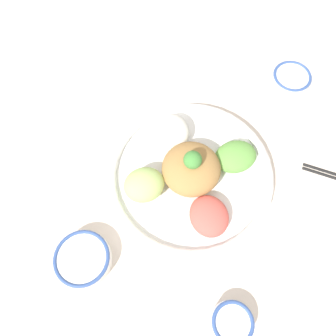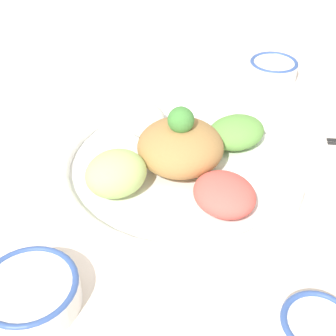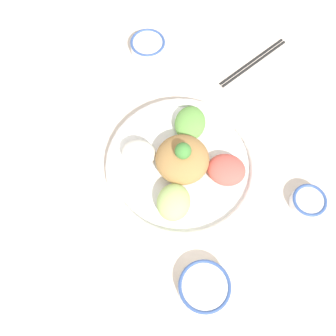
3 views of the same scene
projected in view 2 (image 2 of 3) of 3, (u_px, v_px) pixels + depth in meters
ground_plane at (202, 180)px, 0.71m from camera, size 2.40×2.40×0.00m
salad_platter at (180, 162)px, 0.70m from camera, size 0.37×0.37×0.12m
sauce_bowl_red at (30, 292)px, 0.52m from camera, size 0.11×0.11×0.04m
rice_bowl_blue at (317, 329)px, 0.49m from camera, size 0.08×0.08×0.03m
sauce_bowl_dark at (273, 69)px, 0.95m from camera, size 0.10×0.10×0.04m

